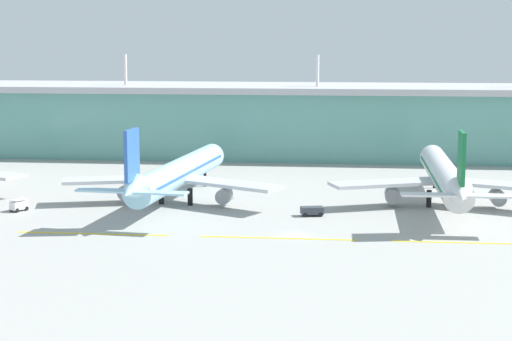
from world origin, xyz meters
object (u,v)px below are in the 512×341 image
Objects in this scene: airliner_far_middle at (444,176)px; baggage_cart at (19,205)px; airliner_near_middle at (177,174)px; pushback_tug at (312,211)px.

baggage_cart is at bearing -170.46° from airliner_far_middle.
airliner_far_middle reaches higher than baggage_cart.
airliner_near_middle is 56.45m from airliner_far_middle.
baggage_cart is 59.99m from pushback_tug.
pushback_tug is at bearing -154.21° from airliner_far_middle.
airliner_near_middle is 33.35m from baggage_cart.
airliner_near_middle is at bearing -177.01° from airliner_far_middle.
baggage_cart is at bearing -178.55° from pushback_tug.
airliner_near_middle is at bearing 20.82° from baggage_cart.
airliner_far_middle is 13.43× the size of pushback_tug.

